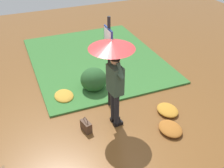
# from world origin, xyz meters

# --- Properties ---
(ground_plane) EXTENTS (18.00, 18.00, 0.00)m
(ground_plane) POSITION_xyz_m (0.00, 0.00, 0.00)
(ground_plane) COLOR brown
(grass_verge) EXTENTS (4.80, 4.00, 0.05)m
(grass_verge) POSITION_xyz_m (3.25, -0.77, 0.03)
(grass_verge) COLOR #387533
(grass_verge) RESTS_ON ground_plane
(person_with_umbrella) EXTENTS (0.96, 0.96, 2.04)m
(person_with_umbrella) POSITION_xyz_m (0.19, -0.12, 1.55)
(person_with_umbrella) COLOR black
(person_with_umbrella) RESTS_ON ground_plane
(info_sign_post) EXTENTS (0.44, 0.07, 2.30)m
(info_sign_post) POSITION_xyz_m (0.79, -0.26, 1.44)
(info_sign_post) COLOR black
(info_sign_post) RESTS_ON ground_plane
(handbag) EXTENTS (0.32, 0.21, 0.37)m
(handbag) POSITION_xyz_m (0.12, 0.56, 0.13)
(handbag) COLOR #4C3323
(handbag) RESTS_ON ground_plane
(shrub_cluster) EXTENTS (0.78, 0.71, 0.64)m
(shrub_cluster) POSITION_xyz_m (1.64, -0.16, 0.30)
(shrub_cluster) COLOR #285628
(shrub_cluster) RESTS_ON ground_plane
(leaf_pile_near_person) EXTENTS (0.61, 0.49, 0.13)m
(leaf_pile_near_person) POSITION_xyz_m (-0.61, -1.17, 0.07)
(leaf_pile_near_person) COLOR #A86023
(leaf_pile_near_person) RESTS_ON ground_plane
(leaf_pile_by_bench) EXTENTS (0.61, 0.49, 0.14)m
(leaf_pile_by_bench) POSITION_xyz_m (1.52, 0.72, 0.07)
(leaf_pile_by_bench) COLOR gold
(leaf_pile_by_bench) RESTS_ON ground_plane
(leaf_pile_far_path) EXTENTS (0.60, 0.48, 0.13)m
(leaf_pile_far_path) POSITION_xyz_m (-0.01, -1.47, 0.07)
(leaf_pile_far_path) COLOR #C68428
(leaf_pile_far_path) RESTS_ON ground_plane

